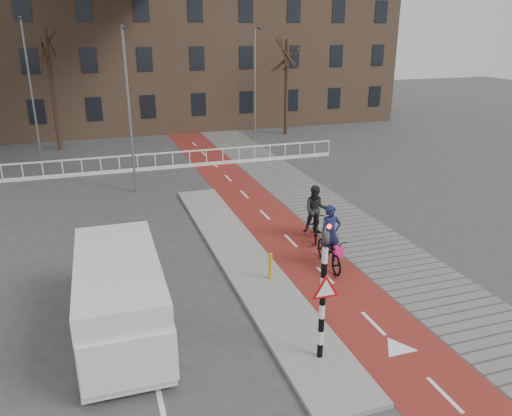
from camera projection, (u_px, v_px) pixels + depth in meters
name	position (u px, v px, depth m)	size (l,w,h in m)	color
ground	(308.00, 314.00, 14.16)	(120.00, 120.00, 0.00)	#38383A
bike_lane	(251.00, 201.00, 23.53)	(2.50, 60.00, 0.01)	maroon
sidewalk	(305.00, 195.00, 24.37)	(3.00, 60.00, 0.01)	slate
curb_island	(244.00, 258.00, 17.50)	(1.80, 16.00, 0.12)	gray
traffic_signal	(324.00, 289.00, 11.50)	(0.80, 0.80, 3.68)	black
bollard	(270.00, 266.00, 15.80)	(0.12, 0.12, 0.87)	#CD9A0B
cyclist_near	(330.00, 247.00, 16.78)	(0.94, 2.18, 2.18)	black
cyclist_far	(315.00, 217.00, 18.96)	(1.27, 2.07, 2.13)	black
van	(120.00, 297.00, 12.76)	(2.13, 5.14, 2.20)	silver
railing	(101.00, 169.00, 27.75)	(28.00, 0.10, 0.99)	silver
townhouse_row	(110.00, 27.00, 39.20)	(46.00, 10.00, 15.90)	#7F6047
tree_mid	(53.00, 91.00, 32.38)	(0.29, 0.29, 7.70)	black
tree_right	(286.00, 88.00, 37.54)	(0.27, 0.27, 6.96)	black
streetlight_near	(129.00, 113.00, 23.56)	(0.12, 0.12, 7.83)	slate
streetlight_left	(32.00, 93.00, 29.03)	(0.12, 0.12, 8.32)	slate
streetlight_right	(255.00, 86.00, 34.65)	(0.12, 0.12, 7.84)	slate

